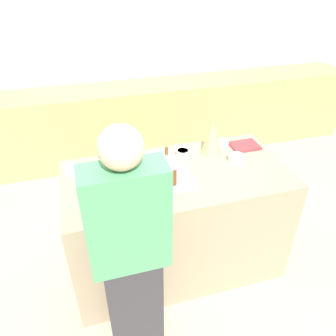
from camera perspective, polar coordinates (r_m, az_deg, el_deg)
The scene contains 15 objects.
ground_plane at distance 3.02m, azimuth 1.28°, elevation -15.84°, with size 12.00×12.00×0.00m, color #C6B28E.
wall_back at distance 4.33m, azimuth -8.04°, elevation 19.82°, with size 8.00×0.05×2.60m.
back_cabinet_block at distance 4.29m, azimuth -6.47°, elevation 7.98°, with size 6.00×0.60×0.93m.
kitchen_island at distance 2.68m, azimuth 1.41°, elevation -9.27°, with size 1.66×0.83×0.94m.
baking_tray at distance 2.31m, azimuth -1.16°, elevation -2.30°, with size 0.47×0.34×0.01m.
gingerbread_house at distance 2.25m, azimuth -1.18°, elevation -0.15°, with size 0.19×0.19×0.25m.
decorative_tree at distance 2.59m, azimuth 7.65°, elevation 5.30°, with size 0.16×0.16×0.28m.
candy_bowl_front_corner at distance 2.60m, azimuth 2.58°, elevation 2.74°, with size 0.11×0.11×0.04m.
candy_bowl_far_left at distance 2.79m, azimuth 9.61°, elevation 4.45°, with size 0.09×0.09×0.04m.
candy_bowl_far_right at distance 2.33m, azimuth -11.82°, elevation -2.25°, with size 0.09×0.09×0.04m.
candy_bowl_behind_tray at distance 2.58m, azimuth 11.83°, elevation 1.74°, with size 0.12×0.12×0.05m.
candy_bowl_near_tray_right at distance 2.49m, azimuth -16.56°, elevation -0.17°, with size 0.11×0.11×0.05m.
cookbook at distance 2.80m, azimuth 13.17°, elevation 3.80°, with size 0.23×0.18×0.02m.
mug at distance 2.11m, azimuth -11.32°, elevation -5.57°, with size 0.09×0.09×0.09m.
person at distance 1.93m, azimuth -6.59°, elevation -14.62°, with size 0.44×0.55×1.66m.
Camera 1 is at (-0.61, -1.88, 2.28)m, focal length 35.00 mm.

